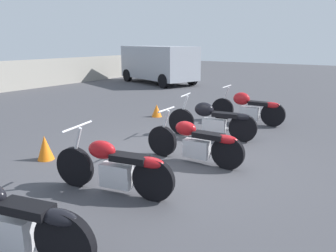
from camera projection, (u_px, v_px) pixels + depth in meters
ground_plane at (177, 159)px, 6.45m from camera, size 60.00×60.00×0.00m
motorcycle_slot_0 at (6, 220)px, 3.44m from camera, size 0.78×2.20×1.04m
motorcycle_slot_1 at (115, 167)px, 4.92m from camera, size 0.77×1.98×1.01m
motorcycle_slot_2 at (196, 142)px, 6.20m from camera, size 0.58×2.02×0.99m
motorcycle_slot_3 at (213, 120)px, 7.78m from camera, size 0.69×2.16×1.02m
motorcycle_slot_4 at (248, 108)px, 9.20m from camera, size 0.67×2.11×1.02m
parked_van at (158, 63)px, 17.91m from camera, size 3.41×5.12×2.00m
traffic_cone_near at (45, 148)px, 6.40m from camera, size 0.32×0.32×0.49m
traffic_cone_far at (157, 111)px, 10.08m from camera, size 0.32×0.32×0.38m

